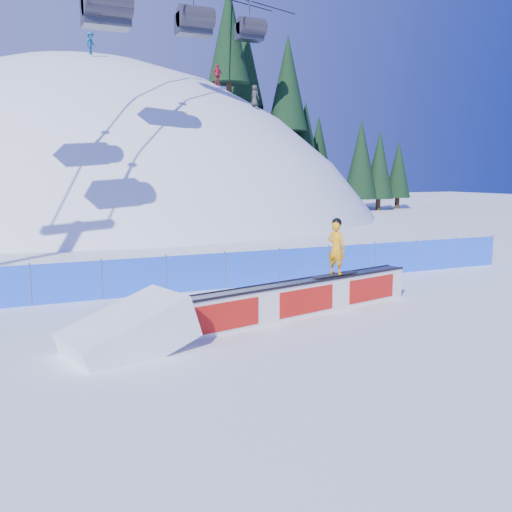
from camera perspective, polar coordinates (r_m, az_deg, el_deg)
name	(u,v)px	position (r m, az deg, el deg)	size (l,w,h in m)	color
ground	(321,316)	(15.48, 6.53, -5.96)	(160.00, 160.00, 0.00)	white
snow_hill	(95,398)	(59.51, -15.78, -13.55)	(64.00, 64.00, 64.00)	white
treeline	(302,116)	(63.28, 4.62, 13.74)	(22.33, 9.71, 21.38)	#372416
safety_fence	(252,269)	(19.27, -0.36, -1.27)	(22.05, 0.05, 1.30)	blue
rail_box	(300,298)	(15.34, 4.45, -4.25)	(7.91, 2.45, 0.96)	silver
snow_ramp	(129,351)	(12.71, -12.61, -9.29)	(2.53, 1.69, 0.95)	white
snowboarder	(336,247)	(16.05, 8.03, 0.88)	(1.56, 0.64, 1.61)	black
distant_skiers	(132,68)	(44.92, -12.26, 17.92)	(20.22, 6.52, 5.27)	black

